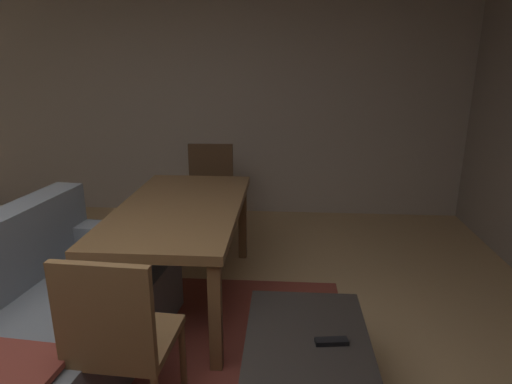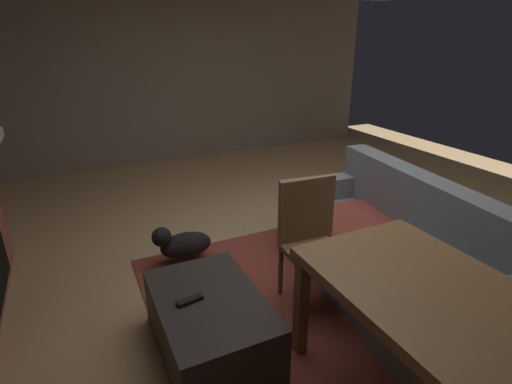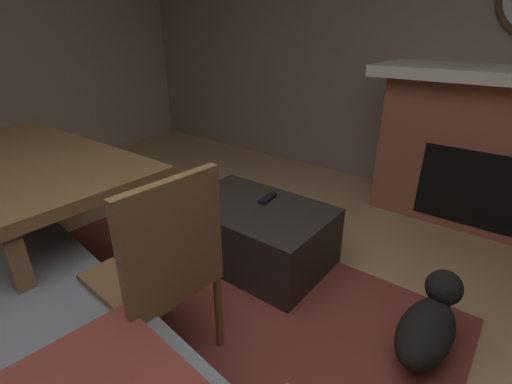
{
  "view_description": "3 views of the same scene",
  "coord_description": "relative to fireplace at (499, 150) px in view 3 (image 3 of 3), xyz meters",
  "views": [
    {
      "loc": [
        -1.24,
        -1.0,
        1.71
      ],
      "look_at": [
        0.89,
        -0.85,
        1.06
      ],
      "focal_mm": 30.53,
      "sensor_mm": 36.0,
      "label": 1
    },
    {
      "loc": [
        2.5,
        -1.72,
        1.87
      ],
      "look_at": [
        0.67,
        -0.84,
        1.06
      ],
      "focal_mm": 27.58,
      "sensor_mm": 36.0,
      "label": 2
    },
    {
      "loc": [
        -0.65,
        0.47,
        1.41
      ],
      "look_at": [
        0.33,
        -0.79,
        0.68
      ],
      "focal_mm": 25.55,
      "sensor_mm": 36.0,
      "label": 3
    }
  ],
  "objects": [
    {
      "name": "wall_back_fireplace_side",
      "position": [
        0.49,
        -0.38,
        0.68
      ],
      "size": [
        7.78,
        0.12,
        2.53
      ],
      "primitive_type": "cube",
      "color": "gray",
      "rests_on": "ground"
    },
    {
      "name": "area_rug",
      "position": [
        1.09,
        2.23,
        -0.58
      ],
      "size": [
        2.6,
        2.0,
        0.01
      ],
      "primitive_type": "cube",
      "color": "brown",
      "rests_on": "ground"
    },
    {
      "name": "fireplace",
      "position": [
        0.0,
        0.0,
        0.0
      ],
      "size": [
        1.85,
        0.76,
        1.16
      ],
      "color": "#9E5642",
      "rests_on": "ground"
    },
    {
      "name": "ottoman_coffee_table",
      "position": [
        1.09,
        1.52,
        -0.39
      ],
      "size": [
        0.93,
        0.62,
        0.4
      ],
      "primitive_type": "cube",
      "color": "#2D2826",
      "rests_on": "ground"
    },
    {
      "name": "tv_remote",
      "position": [
        1.08,
        1.41,
        -0.18
      ],
      "size": [
        0.07,
        0.17,
        0.02
      ],
      "primitive_type": "cube",
      "rotation": [
        0.0,
        0.0,
        0.13
      ],
      "color": "black",
      "rests_on": "ottoman_coffee_table"
    },
    {
      "name": "dining_table",
      "position": [
        2.1,
        2.39,
        0.07
      ],
      "size": [
        1.63,
        0.85,
        0.74
      ],
      "color": "brown",
      "rests_on": "ground"
    },
    {
      "name": "dining_chair_west",
      "position": [
        0.89,
        2.39,
        -0.06
      ],
      "size": [
        0.47,
        0.47,
        0.93
      ],
      "color": "brown",
      "rests_on": "ground"
    },
    {
      "name": "small_dog",
      "position": [
        -0.01,
        1.65,
        -0.4
      ],
      "size": [
        0.24,
        0.52,
        0.32
      ],
      "color": "black",
      "rests_on": "ground"
    }
  ]
}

